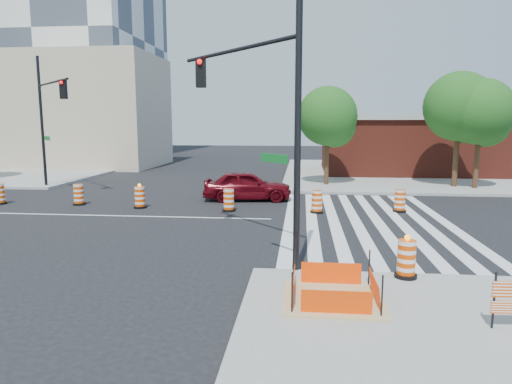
% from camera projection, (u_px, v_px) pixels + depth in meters
% --- Properties ---
extents(ground, '(120.00, 120.00, 0.00)m').
position_uv_depth(ground, '(112.00, 216.00, 19.94)').
color(ground, black).
rests_on(ground, ground).
extents(sidewalk_ne, '(22.00, 22.00, 0.15)m').
position_uv_depth(sidewalk_ne, '(426.00, 173.00, 35.83)').
color(sidewalk_ne, gray).
rests_on(sidewalk_ne, ground).
extents(crosswalk_east, '(6.75, 13.50, 0.01)m').
position_uv_depth(crosswalk_east, '(366.00, 221.00, 18.85)').
color(crosswalk_east, silver).
rests_on(crosswalk_east, ground).
extents(lane_centerline, '(14.00, 0.12, 0.01)m').
position_uv_depth(lane_centerline, '(112.00, 216.00, 19.94)').
color(lane_centerline, silver).
rests_on(lane_centerline, ground).
extents(excavation_pit, '(2.20, 2.20, 0.90)m').
position_uv_depth(excavation_pit, '(333.00, 296.00, 10.16)').
color(excavation_pit, tan).
rests_on(excavation_pit, ground).
extents(brick_storefront, '(16.50, 8.50, 4.60)m').
position_uv_depth(brick_storefront, '(428.00, 145.00, 35.49)').
color(brick_storefront, maroon).
rests_on(brick_storefront, ground).
extents(beige_midrise, '(14.00, 10.00, 10.00)m').
position_uv_depth(beige_midrise, '(82.00, 112.00, 42.01)').
color(beige_midrise, '#BAA68E').
rests_on(beige_midrise, ground).
extents(red_coupe, '(4.77, 2.37, 1.56)m').
position_uv_depth(red_coupe, '(247.00, 185.00, 23.81)').
color(red_coupe, '#54070F').
rests_on(red_coupe, ground).
extents(signal_pole_se, '(4.04, 4.47, 7.79)m').
position_uv_depth(signal_pole_se, '(260.00, 96.00, 12.84)').
color(signal_pole_se, black).
rests_on(signal_pole_se, ground).
extents(signal_pole_nw, '(4.21, 4.38, 7.85)m').
position_uv_depth(signal_pole_nw, '(48.00, 109.00, 26.59)').
color(signal_pole_nw, black).
rests_on(signal_pole_nw, ground).
extents(pit_drum, '(0.57, 0.57, 1.12)m').
position_uv_depth(pit_drum, '(406.00, 260.00, 11.52)').
color(pit_drum, black).
rests_on(pit_drum, ground).
extents(tree_north_c, '(3.69, 3.69, 6.27)m').
position_uv_depth(tree_north_c, '(328.00, 120.00, 28.37)').
color(tree_north_c, '#382314').
rests_on(tree_north_c, ground).
extents(tree_north_d, '(4.15, 4.15, 7.06)m').
position_uv_depth(tree_north_d, '(459.00, 110.00, 27.37)').
color(tree_north_d, '#382314').
rests_on(tree_north_d, ground).
extents(tree_north_e, '(3.88, 3.88, 6.60)m').
position_uv_depth(tree_north_e, '(480.00, 116.00, 26.70)').
color(tree_north_e, '#382314').
rests_on(tree_north_e, ground).
extents(median_drum_1, '(0.60, 0.60, 1.02)m').
position_uv_depth(median_drum_1, '(0.00, 195.00, 22.70)').
color(median_drum_1, black).
rests_on(median_drum_1, ground).
extents(median_drum_2, '(0.60, 0.60, 1.02)m').
position_uv_depth(median_drum_2, '(79.00, 195.00, 22.48)').
color(median_drum_2, black).
rests_on(median_drum_2, ground).
extents(median_drum_3, '(0.60, 0.60, 1.18)m').
position_uv_depth(median_drum_3, '(140.00, 198.00, 21.66)').
color(median_drum_3, black).
rests_on(median_drum_3, ground).
extents(median_drum_4, '(0.60, 0.60, 1.02)m').
position_uv_depth(median_drum_4, '(229.00, 201.00, 20.89)').
color(median_drum_4, black).
rests_on(median_drum_4, ground).
extents(median_drum_5, '(0.60, 0.60, 1.02)m').
position_uv_depth(median_drum_5, '(317.00, 202.00, 20.49)').
color(median_drum_5, black).
rests_on(median_drum_5, ground).
extents(median_drum_6, '(0.60, 0.60, 1.02)m').
position_uv_depth(median_drum_6, '(400.00, 202.00, 20.72)').
color(median_drum_6, black).
rests_on(median_drum_6, ground).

